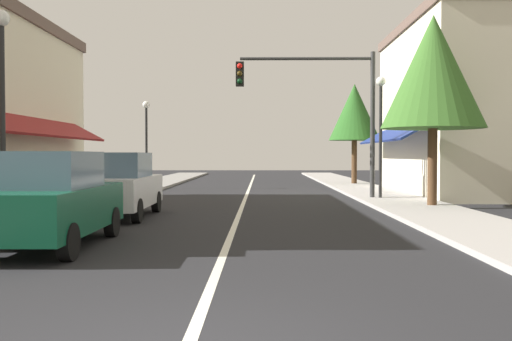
# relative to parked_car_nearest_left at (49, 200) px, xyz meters

# --- Properties ---
(ground_plane) EXTENTS (80.00, 80.00, 0.00)m
(ground_plane) POSITION_rel_parked_car_nearest_left_xyz_m (3.25, 12.24, -0.88)
(ground_plane) COLOR black
(sidewalk_left) EXTENTS (2.60, 56.00, 0.12)m
(sidewalk_left) POSITION_rel_parked_car_nearest_left_xyz_m (-2.25, 12.24, -0.82)
(sidewalk_left) COLOR gray
(sidewalk_left) RESTS_ON ground
(sidewalk_right) EXTENTS (2.60, 56.00, 0.12)m
(sidewalk_right) POSITION_rel_parked_car_nearest_left_xyz_m (8.75, 12.24, -0.82)
(sidewalk_right) COLOR #A39E99
(sidewalk_right) RESTS_ON ground
(lane_center_stripe) EXTENTS (0.14, 52.00, 0.01)m
(lane_center_stripe) POSITION_rel_parked_car_nearest_left_xyz_m (3.25, 12.24, -0.88)
(lane_center_stripe) COLOR silver
(lane_center_stripe) RESTS_ON ground
(storefront_right_block) EXTENTS (5.94, 10.20, 7.46)m
(storefront_right_block) POSITION_rel_parked_car_nearest_left_xyz_m (12.36, 14.24, 2.85)
(storefront_right_block) COLOR beige
(storefront_right_block) RESTS_ON ground
(parked_car_nearest_left) EXTENTS (1.81, 4.11, 1.77)m
(parked_car_nearest_left) POSITION_rel_parked_car_nearest_left_xyz_m (0.00, 0.00, 0.00)
(parked_car_nearest_left) COLOR #0F4C33
(parked_car_nearest_left) RESTS_ON ground
(parked_car_second_left) EXTENTS (1.81, 4.12, 1.77)m
(parked_car_second_left) POSITION_rel_parked_car_nearest_left_xyz_m (-0.02, 5.06, 0.00)
(parked_car_second_left) COLOR silver
(parked_car_second_left) RESTS_ON ground
(traffic_signal_mast_arm) EXTENTS (5.21, 0.50, 5.56)m
(traffic_signal_mast_arm) POSITION_rel_parked_car_nearest_left_xyz_m (6.23, 10.86, 2.93)
(traffic_signal_mast_arm) COLOR #333333
(traffic_signal_mast_arm) RESTS_ON ground
(street_lamp_left_near) EXTENTS (0.36, 0.36, 4.89)m
(street_lamp_left_near) POSITION_rel_parked_car_nearest_left_xyz_m (-1.82, 2.10, 2.41)
(street_lamp_left_near) COLOR black
(street_lamp_left_near) RESTS_ON ground
(street_lamp_right_mid) EXTENTS (0.36, 0.36, 4.61)m
(street_lamp_right_mid) POSITION_rel_parked_car_nearest_left_xyz_m (8.31, 10.72, 2.24)
(street_lamp_right_mid) COLOR black
(street_lamp_right_mid) RESTS_ON ground
(street_lamp_left_far) EXTENTS (0.36, 0.36, 4.39)m
(street_lamp_left_far) POSITION_rel_parked_car_nearest_left_xyz_m (-1.88, 17.88, 2.12)
(street_lamp_left_far) COLOR black
(street_lamp_left_far) RESTS_ON ground
(tree_right_near) EXTENTS (3.25, 3.25, 6.12)m
(tree_right_near) POSITION_rel_parked_car_nearest_left_xyz_m (9.30, 7.64, 3.44)
(tree_right_near) COLOR #4C331E
(tree_right_near) RESTS_ON ground
(tree_right_far) EXTENTS (2.84, 2.84, 5.65)m
(tree_right_far) POSITION_rel_parked_car_nearest_left_xyz_m (9.04, 21.21, 3.18)
(tree_right_far) COLOR #4C331E
(tree_right_far) RESTS_ON ground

